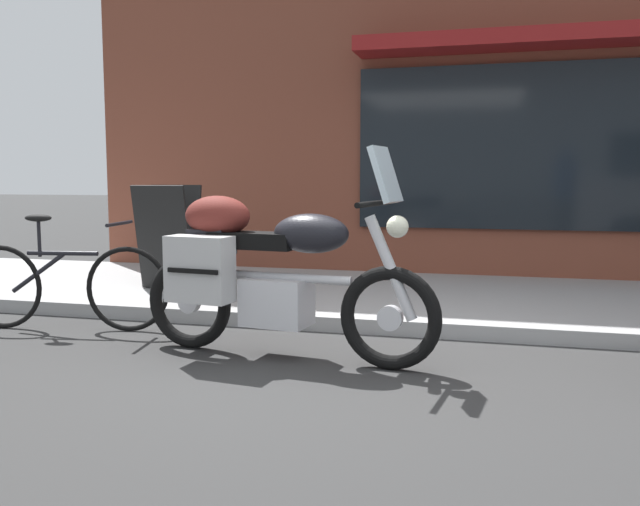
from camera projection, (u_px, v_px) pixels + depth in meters
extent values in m
plane|color=#2D2D2D|center=(337.00, 376.00, 4.14)|extent=(80.00, 80.00, 0.00)
torus|color=black|center=(390.00, 318.00, 4.25)|extent=(0.67, 0.17, 0.67)
cylinder|color=silver|center=(390.00, 318.00, 4.25)|extent=(0.17, 0.08, 0.16)
torus|color=black|center=(189.00, 302.00, 4.81)|extent=(0.67, 0.17, 0.67)
cylinder|color=silver|center=(189.00, 302.00, 4.81)|extent=(0.17, 0.08, 0.16)
cube|color=silver|center=(277.00, 302.00, 4.54)|extent=(0.47, 0.35, 0.32)
cylinder|color=silver|center=(283.00, 277.00, 4.51)|extent=(0.97, 0.18, 0.06)
ellipsoid|color=black|center=(311.00, 233.00, 4.40)|extent=(0.55, 0.34, 0.26)
cube|color=black|center=(254.00, 240.00, 4.56)|extent=(0.62, 0.31, 0.11)
cube|color=black|center=(212.00, 242.00, 4.69)|extent=(0.30, 0.25, 0.18)
cylinder|color=silver|center=(391.00, 268.00, 4.22)|extent=(0.35, 0.11, 0.67)
cylinder|color=black|center=(373.00, 204.00, 4.22)|extent=(0.11, 0.62, 0.04)
cube|color=silver|center=(386.00, 175.00, 4.17)|extent=(0.19, 0.34, 0.35)
sphere|color=#EAEACC|center=(397.00, 227.00, 4.18)|extent=(0.14, 0.14, 0.14)
cube|color=#B0B0B0|center=(200.00, 269.00, 4.46)|extent=(0.46, 0.25, 0.44)
cube|color=black|center=(192.00, 271.00, 4.36)|extent=(0.37, 0.06, 0.03)
ellipsoid|color=#591E19|center=(218.00, 216.00, 4.65)|extent=(0.52, 0.38, 0.28)
torus|color=black|center=(128.00, 289.00, 5.32)|extent=(0.68, 0.15, 0.68)
torus|color=black|center=(2.00, 287.00, 5.43)|extent=(0.68, 0.15, 0.68)
cylinder|color=black|center=(63.00, 253.00, 5.34)|extent=(0.58, 0.13, 0.04)
cylinder|color=black|center=(38.00, 273.00, 5.38)|extent=(0.45, 0.11, 0.33)
cylinder|color=black|center=(39.00, 238.00, 5.35)|extent=(0.03, 0.03, 0.30)
ellipsoid|color=black|center=(38.00, 218.00, 5.33)|extent=(0.23, 0.13, 0.06)
cylinder|color=black|center=(120.00, 224.00, 5.27)|extent=(0.10, 0.48, 0.03)
cube|color=black|center=(163.00, 238.00, 6.52)|extent=(0.55, 0.21, 1.02)
cube|color=black|center=(173.00, 236.00, 6.73)|extent=(0.55, 0.21, 1.02)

